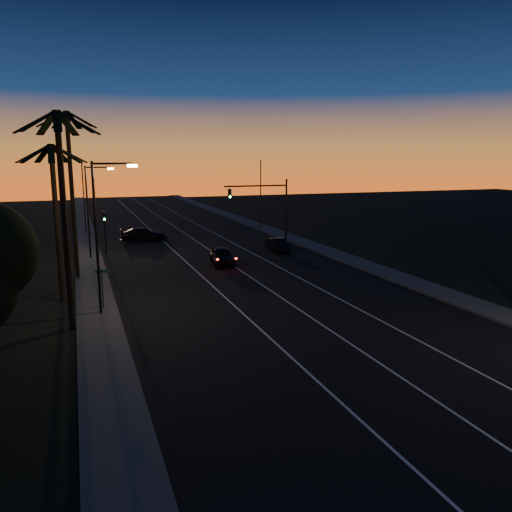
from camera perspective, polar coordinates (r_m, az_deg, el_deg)
name	(u,v)px	position (r m, az deg, el deg)	size (l,w,h in m)	color
road	(230,268)	(42.53, -3.03, -1.32)	(20.00, 170.00, 0.01)	black
sidewalk_left	(92,277)	(40.79, -18.27, -2.31)	(2.40, 170.00, 0.16)	#3A3A38
sidewalk_right	(345,258)	(46.92, 10.17, -0.22)	(2.40, 170.00, 0.16)	#3A3A38
lane_stripe_left	(195,270)	(41.78, -6.97, -1.60)	(0.12, 160.00, 0.01)	silver
lane_stripe_mid	(235,267)	(42.67, -2.39, -1.26)	(0.12, 160.00, 0.01)	silver
lane_stripe_right	(273,264)	(43.82, 1.98, -0.93)	(0.12, 160.00, 0.01)	silver
palm_near	(63,199)	(27.85, -21.20, 6.10)	(4.25, 4.16, 11.53)	black
palm_mid	(55,205)	(33.91, -21.95, 5.42)	(4.25, 4.16, 10.03)	black
palm_far	(71,179)	(39.80, -20.38, 8.21)	(4.25, 4.16, 12.53)	black
streetlight_left_near	(101,226)	(30.04, -17.28, 3.30)	(2.55, 0.26, 9.00)	black
streetlight_left_far	(91,204)	(47.96, -18.34, 5.65)	(2.55, 0.26, 8.50)	black
street_sign	(102,284)	(31.68, -17.17, -3.07)	(0.70, 0.06, 2.60)	black
signal_mast	(266,200)	(53.49, 1.15, 6.41)	(7.10, 0.41, 7.00)	black
signal_post	(105,225)	(50.20, -16.91, 3.46)	(0.28, 0.37, 4.20)	black
far_pole_left	(84,197)	(64.94, -19.08, 6.39)	(0.14, 0.14, 9.00)	black
far_pole_right	(261,194)	(66.07, 0.53, 7.06)	(0.14, 0.14, 9.00)	black
lead_car	(222,256)	(43.65, -3.90, 0.03)	(2.40, 5.21, 1.54)	black
right_car	(278,245)	(49.67, 2.51, 1.25)	(1.45, 3.97, 1.30)	black
cross_car	(144,235)	(57.24, -12.67, 2.41)	(5.25, 2.26, 1.51)	black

